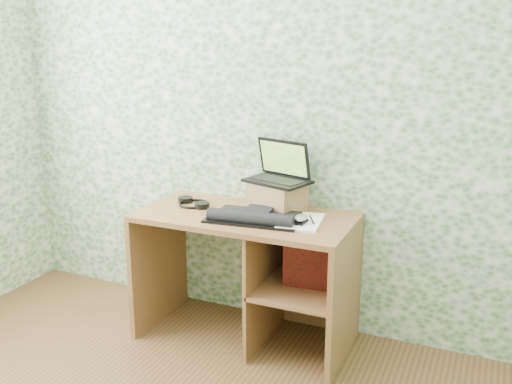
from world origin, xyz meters
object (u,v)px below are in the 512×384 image
at_px(notepad, 301,221).
at_px(desk, 260,260).
at_px(riser, 277,197).
at_px(keyboard, 255,217).
at_px(laptop, 280,172).

bearing_deg(notepad, desk, 162.85).
bearing_deg(riser, notepad, -38.54).
bearing_deg(keyboard, notepad, 11.16).
distance_m(riser, laptop, 0.14).
bearing_deg(laptop, riser, -73.24).
relative_size(riser, laptop, 0.68).
bearing_deg(desk, keyboard, -81.35).
bearing_deg(riser, keyboard, -99.42).
relative_size(laptop, notepad, 1.31).
distance_m(laptop, keyboard, 0.33).
xyz_separation_m(desk, notepad, (0.25, -0.04, 0.28)).
xyz_separation_m(riser, keyboard, (-0.04, -0.23, -0.06)).
xyz_separation_m(laptop, keyboard, (-0.04, -0.27, -0.19)).
bearing_deg(notepad, keyboard, -170.86).
bearing_deg(keyboard, desk, 92.76).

